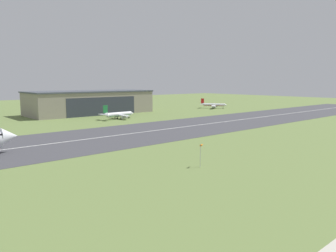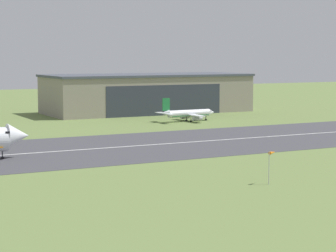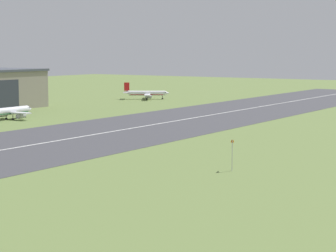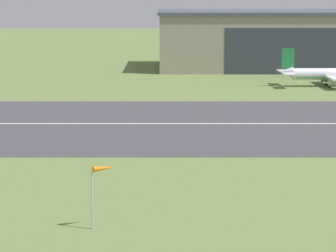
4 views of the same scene
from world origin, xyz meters
The scene contains 5 objects.
runway_strip centered at (0.00, 126.36, 0.03)m, with size 483.45×51.61×0.06m, color #3D3D42.
runway_centreline centered at (0.00, 126.36, 0.07)m, with size 435.10×0.70×0.01m, color silver.
hangar_building centered at (18.86, 216.87, 7.91)m, with size 84.27×33.32×15.78m.
airplane_parked_west centered at (15.45, 176.09, 2.76)m, with size 22.14×16.78×8.59m.
windsock_pole centered at (-26.70, 69.34, 5.39)m, with size 2.31×1.44×6.05m.
Camera 4 is at (-20.61, -2.75, 22.49)m, focal length 85.00 mm.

